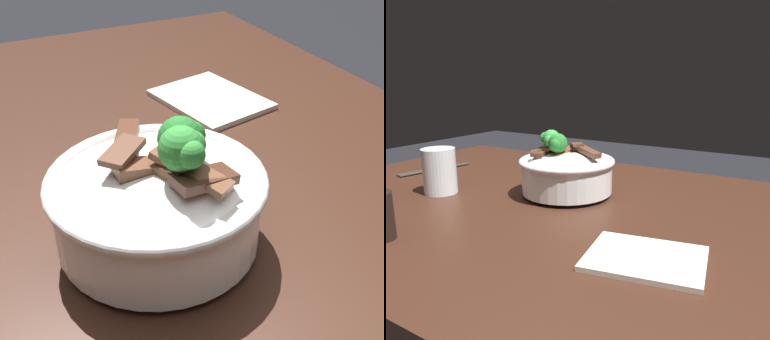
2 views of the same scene
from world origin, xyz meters
The scene contains 3 objects.
dining_table centered at (0.00, 0.00, 0.71)m, with size 1.33×0.83×0.82m.
rice_bowl centered at (0.05, -0.07, 0.87)m, with size 0.21×0.21×0.14m.
folded_napkin centered at (-0.23, 0.14, 0.82)m, with size 0.17×0.13×0.01m, color silver.
Camera 1 is at (0.41, -0.21, 1.16)m, focal length 47.28 mm.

